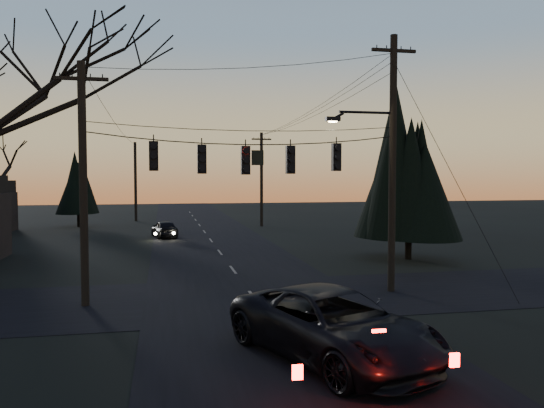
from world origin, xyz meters
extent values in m
cube|color=black|center=(0.00, 20.00, 0.01)|extent=(8.00, 120.00, 0.02)
cube|color=black|center=(0.00, 10.00, 0.01)|extent=(60.00, 7.00, 0.02)
cylinder|color=black|center=(-0.25, 10.00, 6.10)|extent=(11.50, 0.04, 0.04)
cylinder|color=black|center=(9.88, 17.45, 0.80)|extent=(0.36, 0.36, 1.60)
cone|color=black|center=(9.88, 17.45, 4.79)|extent=(4.38, 4.38, 7.19)
cylinder|color=black|center=(-13.72, 27.93, 2.09)|extent=(0.44, 0.44, 4.18)
cylinder|color=black|center=(-10.73, 40.83, 0.80)|extent=(0.36, 0.36, 1.60)
cone|color=black|center=(-10.73, 40.83, 3.72)|extent=(3.37, 3.37, 5.04)
imported|color=black|center=(0.80, 3.02, 0.86)|extent=(4.91, 6.77, 1.71)
imported|color=black|center=(-3.20, 30.67, 0.64)|extent=(2.18, 3.95, 1.27)
camera|label=1|loc=(-3.29, -9.33, 4.55)|focal=35.00mm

